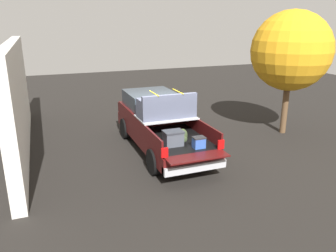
{
  "coord_description": "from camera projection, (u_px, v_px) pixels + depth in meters",
  "views": [
    {
      "loc": [
        -10.61,
        3.85,
        4.5
      ],
      "look_at": [
        -0.6,
        0.0,
        1.1
      ],
      "focal_mm": 35.79,
      "sensor_mm": 36.0,
      "label": 1
    }
  ],
  "objects": [
    {
      "name": "ground_plane",
      "position": [
        162.0,
        150.0,
        12.12
      ],
      "size": [
        40.0,
        40.0,
        0.0
      ],
      "primitive_type": "plane",
      "color": "black"
    },
    {
      "name": "pickup_truck",
      "position": [
        158.0,
        122.0,
        12.16
      ],
      "size": [
        6.05,
        2.06,
        2.23
      ],
      "color": "#470F0F",
      "rests_on": "ground_plane"
    },
    {
      "name": "building_facade",
      "position": [
        18.0,
        98.0,
        11.68
      ],
      "size": [
        9.66,
        0.36,
        3.8
      ],
      "primitive_type": "cube",
      "color": "silver",
      "rests_on": "ground_plane"
    },
    {
      "name": "tree_background",
      "position": [
        291.0,
        51.0,
        13.04
      ],
      "size": [
        3.12,
        3.12,
        4.92
      ],
      "color": "brown",
      "rests_on": "ground_plane"
    }
  ]
}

